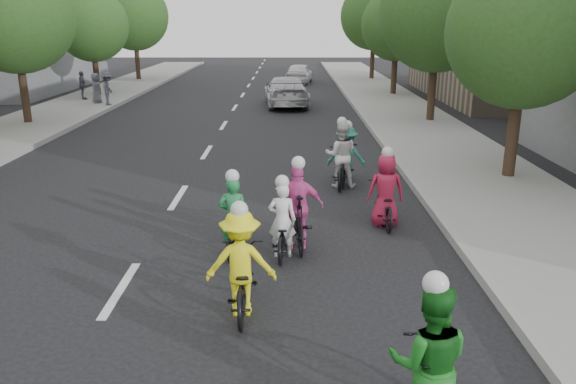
{
  "coord_description": "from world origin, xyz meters",
  "views": [
    {
      "loc": [
        2.78,
        -8.32,
        4.23
      ],
      "look_at": [
        2.75,
        2.21,
        1.0
      ],
      "focal_mm": 35.0,
      "sensor_mm": 36.0,
      "label": 1
    }
  ],
  "objects_px": {
    "cyclist_5": "(234,225)",
    "spectator_2": "(96,88)",
    "cyclist_6": "(341,162)",
    "cyclist_7": "(346,160)",
    "cyclist_2": "(241,272)",
    "follow_car_lead": "(286,91)",
    "cyclist_1": "(427,374)",
    "follow_car_trail": "(299,73)",
    "cyclist_3": "(298,214)",
    "cyclist_4": "(385,198)",
    "cyclist_0": "(282,229)",
    "spectator_1": "(82,85)",
    "spectator_0": "(108,89)"
  },
  "relations": [
    {
      "from": "cyclist_5",
      "to": "spectator_2",
      "type": "bearing_deg",
      "value": -60.57
    },
    {
      "from": "cyclist_6",
      "to": "cyclist_7",
      "type": "relative_size",
      "value": 1.01
    },
    {
      "from": "cyclist_6",
      "to": "spectator_2",
      "type": "height_order",
      "value": "cyclist_6"
    },
    {
      "from": "cyclist_2",
      "to": "follow_car_lead",
      "type": "distance_m",
      "value": 21.35
    },
    {
      "from": "cyclist_1",
      "to": "spectator_2",
      "type": "bearing_deg",
      "value": -53.81
    },
    {
      "from": "cyclist_2",
      "to": "cyclist_1",
      "type": "bearing_deg",
      "value": 127.69
    },
    {
      "from": "cyclist_6",
      "to": "follow_car_trail",
      "type": "distance_m",
      "value": 25.62
    },
    {
      "from": "cyclist_3",
      "to": "cyclist_4",
      "type": "bearing_deg",
      "value": -151.1
    },
    {
      "from": "cyclist_2",
      "to": "cyclist_7",
      "type": "relative_size",
      "value": 0.97
    },
    {
      "from": "cyclist_7",
      "to": "cyclist_3",
      "type": "bearing_deg",
      "value": 84.2
    },
    {
      "from": "follow_car_lead",
      "to": "spectator_2",
      "type": "height_order",
      "value": "spectator_2"
    },
    {
      "from": "cyclist_3",
      "to": "cyclist_4",
      "type": "relative_size",
      "value": 1.09
    },
    {
      "from": "cyclist_4",
      "to": "cyclist_6",
      "type": "xyz_separation_m",
      "value": [
        -0.69,
        2.93,
        0.06
      ]
    },
    {
      "from": "cyclist_0",
      "to": "spectator_1",
      "type": "height_order",
      "value": "spectator_1"
    },
    {
      "from": "cyclist_5",
      "to": "cyclist_7",
      "type": "xyz_separation_m",
      "value": [
        2.54,
        4.72,
        0.1
      ]
    },
    {
      "from": "cyclist_2",
      "to": "cyclist_3",
      "type": "distance_m",
      "value": 2.69
    },
    {
      "from": "cyclist_5",
      "to": "cyclist_7",
      "type": "relative_size",
      "value": 0.89
    },
    {
      "from": "follow_car_lead",
      "to": "follow_car_trail",
      "type": "height_order",
      "value": "follow_car_lead"
    },
    {
      "from": "spectator_0",
      "to": "cyclist_2",
      "type": "bearing_deg",
      "value": -162.28
    },
    {
      "from": "cyclist_1",
      "to": "cyclist_3",
      "type": "xyz_separation_m",
      "value": [
        -1.26,
        5.17,
        -0.05
      ]
    },
    {
      "from": "cyclist_4",
      "to": "follow_car_lead",
      "type": "relative_size",
      "value": 0.33
    },
    {
      "from": "cyclist_2",
      "to": "cyclist_5",
      "type": "bearing_deg",
      "value": -83.32
    },
    {
      "from": "cyclist_1",
      "to": "spectator_1",
      "type": "bearing_deg",
      "value": -52.81
    },
    {
      "from": "cyclist_2",
      "to": "cyclist_7",
      "type": "bearing_deg",
      "value": -109.46
    },
    {
      "from": "cyclist_0",
      "to": "cyclist_4",
      "type": "xyz_separation_m",
      "value": [
        2.18,
        1.64,
        0.09
      ]
    },
    {
      "from": "cyclist_1",
      "to": "spectator_2",
      "type": "distance_m",
      "value": 26.47
    },
    {
      "from": "cyclist_1",
      "to": "cyclist_2",
      "type": "height_order",
      "value": "cyclist_1"
    },
    {
      "from": "cyclist_4",
      "to": "cyclist_2",
      "type": "bearing_deg",
      "value": 53.25
    },
    {
      "from": "follow_car_lead",
      "to": "spectator_0",
      "type": "bearing_deg",
      "value": 0.26
    },
    {
      "from": "cyclist_4",
      "to": "spectator_2",
      "type": "distance_m",
      "value": 21.2
    },
    {
      "from": "cyclist_0",
      "to": "cyclist_4",
      "type": "bearing_deg",
      "value": -139.15
    },
    {
      "from": "cyclist_5",
      "to": "spectator_1",
      "type": "xyz_separation_m",
      "value": [
        -10.04,
        20.42,
        0.33
      ]
    },
    {
      "from": "cyclist_2",
      "to": "cyclist_6",
      "type": "bearing_deg",
      "value": -108.65
    },
    {
      "from": "cyclist_4",
      "to": "follow_car_lead",
      "type": "bearing_deg",
      "value": -83.49
    },
    {
      "from": "cyclist_4",
      "to": "spectator_1",
      "type": "height_order",
      "value": "cyclist_4"
    },
    {
      "from": "cyclist_6",
      "to": "cyclist_2",
      "type": "bearing_deg",
      "value": 80.05
    },
    {
      "from": "cyclist_1",
      "to": "cyclist_5",
      "type": "bearing_deg",
      "value": -52.06
    },
    {
      "from": "follow_car_lead",
      "to": "spectator_1",
      "type": "bearing_deg",
      "value": -11.14
    },
    {
      "from": "cyclist_1",
      "to": "follow_car_trail",
      "type": "distance_m",
      "value": 34.97
    },
    {
      "from": "cyclist_1",
      "to": "follow_car_trail",
      "type": "height_order",
      "value": "cyclist_1"
    },
    {
      "from": "cyclist_6",
      "to": "follow_car_trail",
      "type": "bearing_deg",
      "value": -81.38
    },
    {
      "from": "cyclist_0",
      "to": "cyclist_3",
      "type": "height_order",
      "value": "cyclist_3"
    },
    {
      "from": "cyclist_0",
      "to": "spectator_1",
      "type": "xyz_separation_m",
      "value": [
        -10.94,
        20.45,
        0.4
      ]
    },
    {
      "from": "spectator_1",
      "to": "spectator_2",
      "type": "xyz_separation_m",
      "value": [
        1.16,
        -1.3,
        0.01
      ]
    },
    {
      "from": "cyclist_4",
      "to": "cyclist_5",
      "type": "bearing_deg",
      "value": 26.86
    },
    {
      "from": "follow_car_lead",
      "to": "spectator_2",
      "type": "xyz_separation_m",
      "value": [
        -9.73,
        -0.04,
        0.16
      ]
    },
    {
      "from": "cyclist_4",
      "to": "follow_car_trail",
      "type": "relative_size",
      "value": 0.43
    },
    {
      "from": "spectator_2",
      "to": "cyclist_6",
      "type": "bearing_deg",
      "value": -142.44
    },
    {
      "from": "cyclist_0",
      "to": "cyclist_6",
      "type": "height_order",
      "value": "cyclist_6"
    },
    {
      "from": "cyclist_0",
      "to": "spectator_2",
      "type": "xyz_separation_m",
      "value": [
        -9.78,
        19.14,
        0.4
      ]
    }
  ]
}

